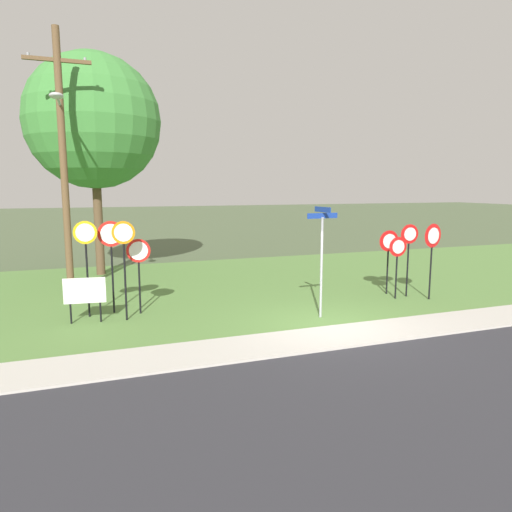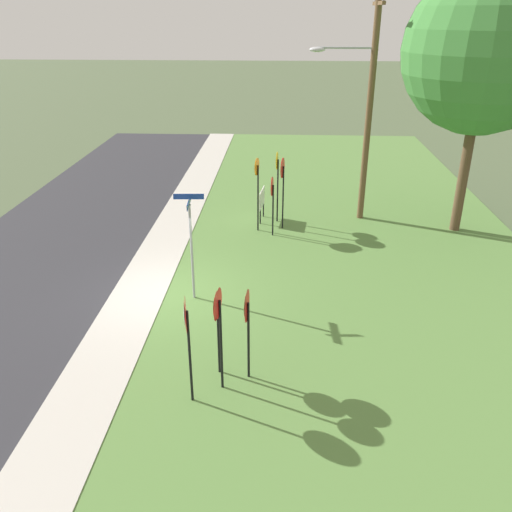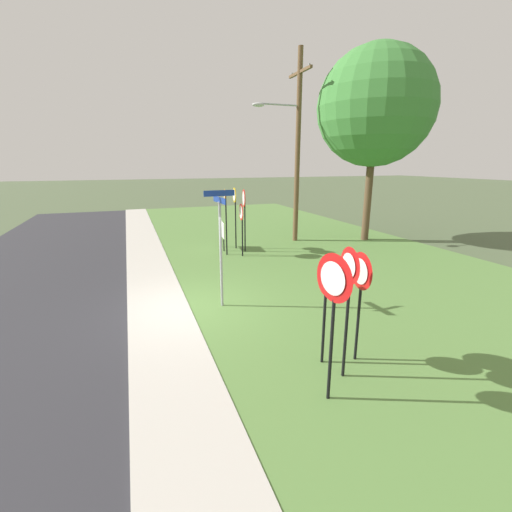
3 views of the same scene
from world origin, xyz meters
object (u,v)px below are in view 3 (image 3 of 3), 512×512
(stop_sign_near_left, at_px, (225,209))
(oak_tree_left, at_px, (375,108))
(yield_sign_far_left, at_px, (360,282))
(utility_pole, at_px, (295,142))
(yield_sign_near_left, at_px, (333,293))
(notice_board, at_px, (222,231))
(stop_sign_far_left, at_px, (242,219))
(stop_sign_far_center, at_px, (235,205))
(stop_sign_near_right, at_px, (244,207))
(yield_sign_near_right, at_px, (324,290))
(yield_sign_far_right, at_px, (348,283))
(street_name_post, at_px, (221,240))

(stop_sign_near_left, xyz_separation_m, oak_tree_left, (-0.48, 7.47, 4.33))
(yield_sign_far_left, bearing_deg, utility_pole, 164.94)
(yield_sign_near_left, bearing_deg, notice_board, 163.81)
(stop_sign_far_left, bearing_deg, stop_sign_far_center, 179.13)
(yield_sign_near_left, xyz_separation_m, yield_sign_far_left, (-0.85, 1.15, -0.24))
(stop_sign_near_right, height_order, stop_sign_far_center, stop_sign_far_center)
(yield_sign_near_right, bearing_deg, stop_sign_near_right, 173.92)
(stop_sign_far_left, relative_size, yield_sign_far_right, 0.90)
(stop_sign_far_left, height_order, yield_sign_near_left, yield_sign_near_left)
(notice_board, bearing_deg, stop_sign_far_left, 23.01)
(stop_sign_far_center, bearing_deg, stop_sign_near_left, -30.40)
(notice_board, bearing_deg, yield_sign_far_left, 7.43)
(yield_sign_far_left, bearing_deg, yield_sign_near_left, -48.93)
(stop_sign_far_center, bearing_deg, oak_tree_left, 91.26)
(yield_sign_far_right, bearing_deg, notice_board, -177.16)
(street_name_post, bearing_deg, yield_sign_near_left, 4.60)
(yield_sign_near_right, distance_m, street_name_post, 3.59)
(stop_sign_near_right, distance_m, yield_sign_far_left, 9.08)
(yield_sign_far_right, distance_m, street_name_post, 4.12)
(stop_sign_near_right, xyz_separation_m, stop_sign_far_left, (0.72, -0.36, -0.39))
(stop_sign_far_left, xyz_separation_m, notice_board, (-1.50, -0.43, -0.76))
(stop_sign_near_right, height_order, yield_sign_near_left, stop_sign_near_right)
(stop_sign_near_left, distance_m, yield_sign_near_left, 9.66)
(stop_sign_far_center, distance_m, notice_board, 1.28)
(stop_sign_near_right, xyz_separation_m, utility_pole, (-1.27, 2.97, 2.78))
(stop_sign_far_left, xyz_separation_m, oak_tree_left, (-0.92, 6.91, 4.71))
(utility_pole, bearing_deg, stop_sign_far_center, -79.55)
(yield_sign_far_left, bearing_deg, stop_sign_far_center, -178.37)
(yield_sign_far_left, distance_m, yield_sign_far_right, 0.70)
(yield_sign_near_left, xyz_separation_m, oak_tree_left, (-10.09, 8.40, 4.42))
(stop_sign_near_left, distance_m, notice_board, 1.56)
(stop_sign_near_right, distance_m, yield_sign_near_left, 10.07)
(stop_sign_near_left, distance_m, stop_sign_far_left, 0.80)
(yield_sign_near_right, bearing_deg, yield_sign_near_left, -22.72)
(yield_sign_far_left, height_order, oak_tree_left, oak_tree_left)
(yield_sign_far_left, bearing_deg, yield_sign_near_right, -96.90)
(stop_sign_far_left, bearing_deg, stop_sign_near_right, 158.82)
(yield_sign_far_left, relative_size, yield_sign_far_right, 0.90)
(yield_sign_near_right, distance_m, oak_tree_left, 12.99)
(yield_sign_far_left, height_order, yield_sign_far_right, yield_sign_far_right)
(yield_sign_near_right, height_order, yield_sign_far_left, yield_sign_far_left)
(stop_sign_near_right, relative_size, notice_board, 2.17)
(utility_pole, bearing_deg, stop_sign_near_right, -66.77)
(stop_sign_near_right, xyz_separation_m, notice_board, (-0.78, -0.79, -1.15))
(stop_sign_far_center, distance_m, yield_sign_near_left, 10.71)
(stop_sign_near_left, bearing_deg, notice_board, -175.75)
(street_name_post, distance_m, notice_board, 6.60)
(street_name_post, bearing_deg, yield_sign_far_right, 13.73)
(stop_sign_near_right, relative_size, yield_sign_far_right, 1.11)
(stop_sign_near_right, bearing_deg, yield_sign_near_right, 0.91)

